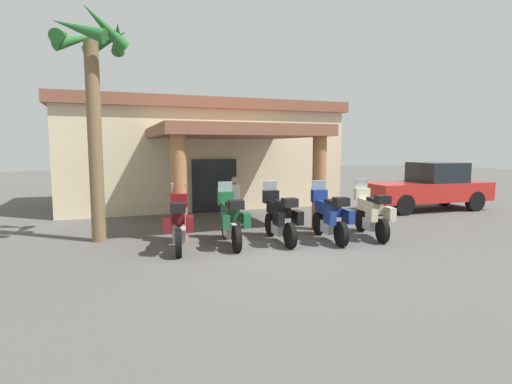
% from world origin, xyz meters
% --- Properties ---
extents(ground_plane, '(80.00, 80.00, 0.00)m').
position_xyz_m(ground_plane, '(0.00, 0.00, 0.00)').
color(ground_plane, '#514F4C').
extents(motel_building, '(12.18, 11.01, 4.52)m').
position_xyz_m(motel_building, '(-0.06, 9.35, 2.30)').
color(motel_building, beige).
rests_on(motel_building, ground_plane).
extents(motorcycle_maroon, '(0.83, 2.20, 1.61)m').
position_xyz_m(motorcycle_maroon, '(-2.21, 1.12, 0.70)').
color(motorcycle_maroon, black).
rests_on(motorcycle_maroon, ground_plane).
extents(motorcycle_green, '(0.73, 2.21, 1.61)m').
position_xyz_m(motorcycle_green, '(-0.86, 1.13, 0.70)').
color(motorcycle_green, black).
rests_on(motorcycle_green, ground_plane).
extents(motorcycle_black, '(0.72, 2.21, 1.61)m').
position_xyz_m(motorcycle_black, '(0.50, 1.05, 0.70)').
color(motorcycle_black, black).
rests_on(motorcycle_black, ground_plane).
extents(motorcycle_blue, '(0.74, 2.21, 1.61)m').
position_xyz_m(motorcycle_blue, '(1.86, 0.76, 0.70)').
color(motorcycle_blue, black).
rests_on(motorcycle_blue, ground_plane).
extents(motorcycle_cream, '(0.92, 2.19, 1.61)m').
position_xyz_m(motorcycle_cream, '(3.22, 0.76, 0.70)').
color(motorcycle_cream, black).
rests_on(motorcycle_cream, ground_plane).
extents(pedestrian, '(0.32, 0.52, 1.65)m').
position_xyz_m(pedestrian, '(-0.13, 3.28, 0.95)').
color(pedestrian, brown).
rests_on(pedestrian, ground_plane).
extents(pickup_truck_red, '(5.24, 2.05, 1.95)m').
position_xyz_m(pickup_truck_red, '(8.43, 4.32, 0.94)').
color(pickup_truck_red, black).
rests_on(pickup_truck_red, ground_plane).
extents(palm_tree_roadside, '(2.09, 2.17, 6.10)m').
position_xyz_m(palm_tree_roadside, '(-4.15, 2.74, 4.33)').
color(palm_tree_roadside, brown).
rests_on(palm_tree_roadside, ground_plane).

